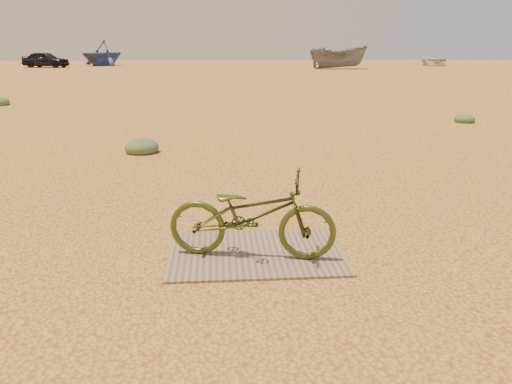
{
  "coord_description": "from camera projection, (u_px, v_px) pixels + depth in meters",
  "views": [
    {
      "loc": [
        -0.47,
        -4.15,
        1.8
      ],
      "look_at": [
        -0.15,
        -0.02,
        0.58
      ],
      "focal_mm": 35.0,
      "sensor_mm": 36.0,
      "label": 1
    }
  ],
  "objects": [
    {
      "name": "boat_mid_right",
      "position": [
        338.0,
        57.0,
        39.33
      ],
      "size": [
        4.6,
        1.88,
        1.76
      ],
      "primitive_type": "imported",
      "rotation": [
        0.0,
        0.0,
        1.53
      ],
      "color": "slate",
      "rests_on": "ground"
    },
    {
      "name": "boat_far_left",
      "position": [
        102.0,
        53.0,
        45.33
      ],
      "size": [
        5.65,
        5.75,
        2.29
      ],
      "primitive_type": "imported",
      "rotation": [
        0.0,
        0.0,
        -0.66
      ],
      "color": "#34467F",
      "rests_on": "ground"
    },
    {
      "name": "plywood_board",
      "position": [
        256.0,
        253.0,
        4.47
      ],
      "size": [
        1.55,
        1.09,
        0.02
      ],
      "primitive_type": "cube",
      "color": "#866B5B",
      "rests_on": "ground"
    },
    {
      "name": "kale_c",
      "position": [
        0.0,
        105.0,
        15.58
      ],
      "size": [
        0.62,
        0.62,
        0.34
      ],
      "primitive_type": "ellipsoid",
      "color": "#4F6F49",
      "rests_on": "ground"
    },
    {
      "name": "bicycle",
      "position": [
        252.0,
        215.0,
        4.27
      ],
      "size": [
        1.52,
        0.78,
        0.76
      ],
      "primitive_type": "imported",
      "rotation": [
        0.0,
        0.0,
        1.37
      ],
      "color": "#3E491A",
      "rests_on": "plywood_board"
    },
    {
      "name": "kale_b",
      "position": [
        464.0,
        122.0,
        12.12
      ],
      "size": [
        0.48,
        0.48,
        0.26
      ],
      "primitive_type": "ellipsoid",
      "color": "#4F6F49",
      "rests_on": "ground"
    },
    {
      "name": "kale_a",
      "position": [
        142.0,
        152.0,
        8.71
      ],
      "size": [
        0.59,
        0.59,
        0.32
      ],
      "primitive_type": "ellipsoid",
      "color": "#4F6F49",
      "rests_on": "ground"
    },
    {
      "name": "ground",
      "position": [
        272.0,
        252.0,
        4.51
      ],
      "size": [
        120.0,
        120.0,
        0.0
      ],
      "primitive_type": "plane",
      "color": "tan",
      "rests_on": "ground"
    },
    {
      "name": "car",
      "position": [
        46.0,
        60.0,
        41.85
      ],
      "size": [
        4.08,
        2.47,
        1.3
      ],
      "primitive_type": "imported",
      "rotation": [
        0.0,
        0.0,
        1.31
      ],
      "color": "black",
      "rests_on": "ground"
    },
    {
      "name": "boat_far_right",
      "position": [
        434.0,
        60.0,
        46.09
      ],
      "size": [
        4.49,
        5.49,
        1.0
      ],
      "primitive_type": "imported",
      "rotation": [
        0.0,
        0.0,
        -0.24
      ],
      "color": "silver",
      "rests_on": "ground"
    }
  ]
}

